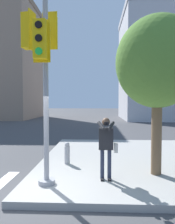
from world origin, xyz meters
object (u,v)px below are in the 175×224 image
at_px(person_photographer, 106,143).
at_px(street_tree, 157,63).
at_px(traffic_signal_pole, 42,57).
at_px(fire_hydrant, 67,153).

height_order(person_photographer, street_tree, street_tree).
bearing_deg(street_tree, person_photographer, -160.66).
distance_m(traffic_signal_pole, street_tree, 3.35).
distance_m(street_tree, fire_hydrant, 4.21).
xyz_separation_m(person_photographer, fire_hydrant, (-1.32, 1.50, -0.67)).
relative_size(person_photographer, fire_hydrant, 2.28).
distance_m(person_photographer, fire_hydrant, 2.10).
bearing_deg(fire_hydrant, traffic_signal_pole, -101.11).
xyz_separation_m(person_photographer, street_tree, (1.52, 0.53, 2.29)).
relative_size(traffic_signal_pole, person_photographer, 2.99).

